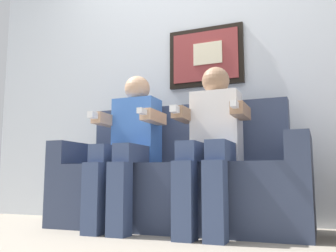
% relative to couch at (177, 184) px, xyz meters
% --- Properties ---
extents(ground_plane, '(5.45, 5.45, 0.00)m').
position_rel_couch_xyz_m(ground_plane, '(0.00, -0.33, -0.31)').
color(ground_plane, '#9E9384').
extents(back_wall_assembly, '(4.19, 0.10, 2.60)m').
position_rel_couch_xyz_m(back_wall_assembly, '(0.00, 0.44, 0.99)').
color(back_wall_assembly, silver).
rests_on(back_wall_assembly, ground_plane).
extents(couch, '(1.79, 0.58, 0.90)m').
position_rel_couch_xyz_m(couch, '(0.00, 0.00, 0.00)').
color(couch, '#333D56').
rests_on(couch, ground_plane).
extents(person_on_left, '(0.46, 0.56, 1.11)m').
position_rel_couch_xyz_m(person_on_left, '(-0.30, -0.17, 0.29)').
color(person_on_left, '#3F72CC').
rests_on(person_on_left, ground_plane).
extents(person_on_right, '(0.46, 0.56, 1.11)m').
position_rel_couch_xyz_m(person_on_right, '(0.30, -0.17, 0.29)').
color(person_on_right, white).
rests_on(person_on_right, ground_plane).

